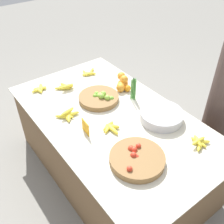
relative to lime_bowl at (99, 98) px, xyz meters
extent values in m
plane|color=gray|center=(0.26, -0.05, -0.70)|extent=(12.00, 12.00, 0.00)
cube|color=brown|center=(0.26, -0.05, -0.37)|extent=(1.81, 1.04, 0.66)
cube|color=beige|center=(0.26, -0.05, -0.03)|extent=(1.89, 1.09, 0.01)
cylinder|color=olive|center=(0.00, 0.00, 0.00)|extent=(0.36, 0.36, 0.05)
sphere|color=#6BA333|center=(0.01, 0.02, 0.01)|extent=(0.05, 0.05, 0.05)
sphere|color=#7AB238|center=(-0.02, -0.03, 0.02)|extent=(0.04, 0.04, 0.04)
sphere|color=#89BC42|center=(0.08, 0.03, 0.03)|extent=(0.05, 0.05, 0.05)
sphere|color=#7AB238|center=(-0.01, 0.00, 0.02)|extent=(0.05, 0.05, 0.05)
sphere|color=#89BC42|center=(0.00, 0.04, 0.03)|extent=(0.05, 0.05, 0.05)
sphere|color=#89BC42|center=(-0.01, 0.02, 0.02)|extent=(0.05, 0.05, 0.05)
sphere|color=#89BC42|center=(0.00, 0.00, 0.02)|extent=(0.04, 0.04, 0.04)
sphere|color=#6BA333|center=(0.09, 0.06, 0.01)|extent=(0.06, 0.06, 0.06)
sphere|color=#89BC42|center=(0.03, 0.00, 0.04)|extent=(0.05, 0.05, 0.05)
sphere|color=#7AB238|center=(-0.04, 0.00, 0.02)|extent=(0.04, 0.04, 0.04)
cylinder|color=olive|center=(0.75, -0.20, 0.00)|extent=(0.38, 0.38, 0.05)
sphere|color=red|center=(0.80, -0.32, 0.03)|extent=(0.04, 0.04, 0.04)
sphere|color=red|center=(0.77, -0.23, 0.00)|extent=(0.04, 0.04, 0.04)
sphere|color=red|center=(0.68, -0.14, 0.03)|extent=(0.04, 0.04, 0.04)
sphere|color=red|center=(0.69, -0.18, 0.02)|extent=(0.05, 0.05, 0.05)
sphere|color=red|center=(0.75, -0.20, 0.00)|extent=(0.04, 0.04, 0.04)
sphere|color=red|center=(0.74, -0.20, 0.01)|extent=(0.04, 0.04, 0.04)
sphere|color=red|center=(0.82, -0.28, 0.00)|extent=(0.05, 0.05, 0.05)
sphere|color=red|center=(0.67, -0.19, 0.03)|extent=(0.05, 0.05, 0.05)
sphere|color=red|center=(0.73, -0.22, 0.00)|extent=(0.05, 0.05, 0.05)
sphere|color=red|center=(0.72, -0.22, 0.03)|extent=(0.04, 0.04, 0.04)
sphere|color=orange|center=(-0.06, 0.30, 0.01)|extent=(0.07, 0.07, 0.07)
sphere|color=orange|center=(-0.04, 0.30, 0.01)|extent=(0.07, 0.07, 0.07)
sphere|color=orange|center=(0.04, 0.30, 0.00)|extent=(0.06, 0.06, 0.06)
sphere|color=orange|center=(-0.05, 0.31, 0.01)|extent=(0.08, 0.08, 0.08)
sphere|color=orange|center=(-0.04, 0.32, 0.01)|extent=(0.08, 0.08, 0.08)
sphere|color=orange|center=(-0.03, 0.27, 0.01)|extent=(0.08, 0.08, 0.08)
sphere|color=orange|center=(0.00, 0.24, 0.01)|extent=(0.08, 0.08, 0.08)
sphere|color=orange|center=(-0.10, 0.32, 0.07)|extent=(0.08, 0.08, 0.08)
sphere|color=orange|center=(-0.03, 0.31, 0.06)|extent=(0.08, 0.08, 0.08)
cylinder|color=#B7B7BF|center=(0.52, 0.25, 0.01)|extent=(0.35, 0.35, 0.08)
cube|color=orange|center=(0.29, -0.33, 0.03)|extent=(0.11, 0.02, 0.11)
cylinder|color=#4C8E42|center=(0.15, 0.26, 0.08)|extent=(0.01, 0.01, 0.21)
cylinder|color=#4C8E42|center=(0.18, 0.26, 0.08)|extent=(0.01, 0.01, 0.21)
cylinder|color=#4C8E42|center=(0.17, 0.26, 0.08)|extent=(0.01, 0.01, 0.21)
cylinder|color=#428438|center=(0.17, 0.26, 0.08)|extent=(0.01, 0.01, 0.21)
cylinder|color=#428438|center=(0.15, 0.26, 0.08)|extent=(0.01, 0.01, 0.21)
cylinder|color=#428438|center=(0.16, 0.24, 0.08)|extent=(0.01, 0.01, 0.21)
cylinder|color=#4C8E42|center=(0.16, 0.28, 0.08)|extent=(0.01, 0.01, 0.21)
ellipsoid|color=yellow|center=(-0.47, 0.15, -0.01)|extent=(0.13, 0.06, 0.03)
ellipsoid|color=yellow|center=(-0.43, 0.16, -0.01)|extent=(0.08, 0.14, 0.03)
ellipsoid|color=yellow|center=(-0.43, 0.18, -0.01)|extent=(0.11, 0.11, 0.03)
ellipsoid|color=yellow|center=(-0.46, 0.22, -0.01)|extent=(0.11, 0.13, 0.03)
ellipsoid|color=yellow|center=(0.89, 0.27, -0.01)|extent=(0.14, 0.04, 0.03)
ellipsoid|color=yellow|center=(0.91, 0.26, -0.01)|extent=(0.10, 0.15, 0.03)
ellipsoid|color=yellow|center=(0.90, 0.29, -0.01)|extent=(0.10, 0.13, 0.03)
ellipsoid|color=yellow|center=(0.89, 0.26, 0.01)|extent=(0.03, 0.14, 0.03)
ellipsoid|color=yellow|center=(0.89, 0.26, 0.01)|extent=(0.12, 0.08, 0.03)
ellipsoid|color=yellow|center=(-0.47, -0.37, -0.01)|extent=(0.04, 0.16, 0.03)
ellipsoid|color=yellow|center=(-0.46, -0.38, -0.01)|extent=(0.11, 0.04, 0.03)
ellipsoid|color=yellow|center=(-0.47, -0.36, -0.01)|extent=(0.08, 0.12, 0.03)
ellipsoid|color=yellow|center=(-0.49, -0.34, -0.01)|extent=(0.13, 0.08, 0.03)
ellipsoid|color=yellow|center=(0.03, -0.38, -0.01)|extent=(0.13, 0.14, 0.03)
ellipsoid|color=yellow|center=(0.04, -0.32, -0.01)|extent=(0.07, 0.15, 0.03)
ellipsoid|color=yellow|center=(0.05, -0.34, -0.01)|extent=(0.15, 0.11, 0.03)
ellipsoid|color=yellow|center=(0.03, -0.35, -0.01)|extent=(0.13, 0.09, 0.03)
ellipsoid|color=yellow|center=(0.03, -0.35, 0.02)|extent=(0.06, 0.12, 0.03)
ellipsoid|color=yellow|center=(0.02, -0.32, 0.01)|extent=(0.07, 0.12, 0.03)
ellipsoid|color=yellow|center=(0.37, -0.17, -0.01)|extent=(0.09, 0.12, 0.03)
ellipsoid|color=yellow|center=(0.37, -0.14, -0.01)|extent=(0.11, 0.11, 0.04)
ellipsoid|color=yellow|center=(0.34, -0.15, -0.01)|extent=(0.07, 0.14, 0.03)
ellipsoid|color=yellow|center=(0.39, -0.15, -0.01)|extent=(0.15, 0.04, 0.03)
ellipsoid|color=yellow|center=(-0.35, -0.16, -0.01)|extent=(0.11, 0.10, 0.03)
ellipsoid|color=yellow|center=(-0.37, -0.14, -0.01)|extent=(0.15, 0.06, 0.03)
ellipsoid|color=yellow|center=(-0.36, -0.13, -0.01)|extent=(0.10, 0.11, 0.03)
ellipsoid|color=yellow|center=(-0.36, -0.14, -0.01)|extent=(0.06, 0.12, 0.03)
ellipsoid|color=yellow|center=(-0.36, -0.18, -0.01)|extent=(0.11, 0.14, 0.03)
ellipsoid|color=yellow|center=(-0.33, -0.14, 0.01)|extent=(0.03, 0.13, 0.03)
ellipsoid|color=yellow|center=(-0.32, -0.15, 0.01)|extent=(0.05, 0.13, 0.03)
camera|label=1|loc=(1.61, -1.06, 1.36)|focal=42.00mm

